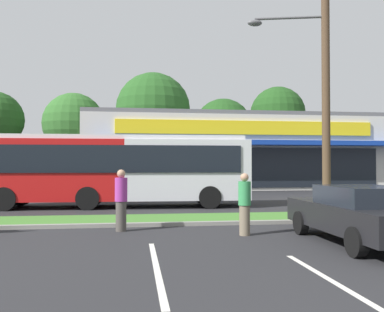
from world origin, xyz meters
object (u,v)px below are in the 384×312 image
at_px(car_2, 359,213).
at_px(pedestrian_near_bench, 245,204).
at_px(utility_pole, 322,68).
at_px(city_bus, 112,168).
at_px(car_1, 191,184).
at_px(pedestrian_by_pole, 121,200).

bearing_deg(car_2, pedestrian_near_bench, 57.24).
height_order(utility_pole, pedestrian_near_bench, utility_pole).
xyz_separation_m(utility_pole, pedestrian_near_bench, (-3.89, -3.50, -4.66)).
bearing_deg(city_bus, car_2, -55.39).
bearing_deg(utility_pole, city_bus, 148.49).
distance_m(car_1, pedestrian_near_bench, 13.63).
bearing_deg(car_1, city_bus, 50.63).
distance_m(car_2, pedestrian_near_bench, 2.92).
distance_m(pedestrian_near_bench, pedestrian_by_pole, 3.57).
xyz_separation_m(car_1, pedestrian_by_pole, (-3.70, -12.44, 0.10)).
xyz_separation_m(city_bus, pedestrian_by_pole, (0.63, -7.15, -0.87)).
bearing_deg(car_1, pedestrian_by_pole, 73.41).
bearing_deg(car_1, pedestrian_near_bench, 88.59).
relative_size(utility_pole, pedestrian_by_pole, 5.77).
height_order(car_1, pedestrian_near_bench, pedestrian_near_bench).
height_order(car_1, car_2, car_1).
relative_size(city_bus, car_1, 2.78).
bearing_deg(pedestrian_near_bench, pedestrian_by_pole, -101.10).
height_order(city_bus, car_2, city_bus).
distance_m(city_bus, car_1, 6.90).
bearing_deg(car_1, car_2, 97.93).
bearing_deg(car_1, utility_pole, 109.36).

